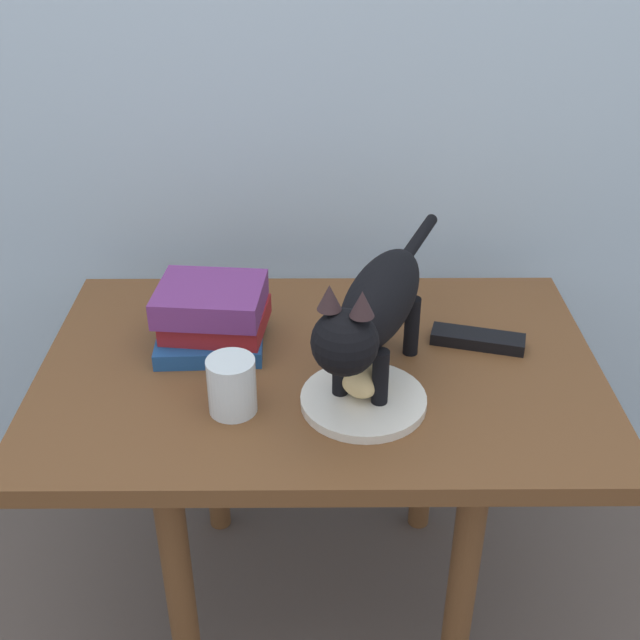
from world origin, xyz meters
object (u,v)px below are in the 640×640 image
Objects in this scene: side_table at (320,402)px; candle_jar at (232,388)px; cat at (374,309)px; book_stack at (212,316)px; bread_roll at (361,377)px; tv_remote at (478,339)px; plate at (363,400)px.

candle_jar is at bearing -136.97° from side_table.
candle_jar is at bearing -163.15° from cat.
book_stack reaches higher than candle_jar.
cat is at bearing 62.85° from bread_roll.
bread_roll is (0.06, -0.09, 0.11)m from side_table.
book_stack reaches higher than side_table.
plate is at bearing -125.35° from tv_remote.
bread_roll is (-0.00, 0.01, 0.03)m from plate.
candle_jar is (-0.19, -0.01, 0.03)m from plate.
cat is at bearing 73.43° from plate.
book_stack is (-0.23, 0.15, 0.01)m from bread_roll.
side_table is at bearing 43.03° from candle_jar.
tv_remote is (0.43, -0.01, -0.04)m from book_stack.
tv_remote is at bearing 24.13° from candle_jar.
book_stack reaches higher than bread_roll.
bread_roll is 0.19m from candle_jar.
tv_remote is at bearing 31.46° from cat.
bread_roll is 0.18× the size of cat.
cat is at bearing -133.30° from tv_remote.
tv_remote is (0.26, 0.05, 0.09)m from side_table.
side_table is at bearing 122.04° from bread_roll.
book_stack is at bearing 161.08° from side_table.
bread_roll is 0.53× the size of tv_remote.
bread_roll is at bearing -128.24° from tv_remote.
side_table is 0.22m from book_stack.
candle_jar reaches higher than bread_roll.
bread_roll is at bearing -57.96° from side_table.
candle_jar is at bearing -75.18° from book_stack.
plate is at bearing -59.40° from side_table.
bread_roll is 0.94× the size of candle_jar.
side_table is 4.76× the size of plate.
plate is 0.03m from bread_roll.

